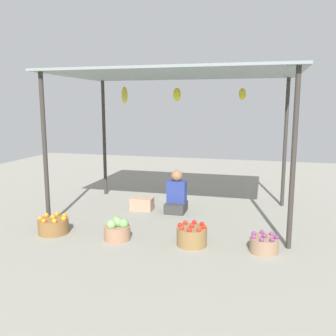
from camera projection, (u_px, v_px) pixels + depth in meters
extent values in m
plane|color=gray|center=(176.00, 215.00, 6.64)|extent=(14.00, 14.00, 0.00)
cylinder|color=#38332D|center=(45.00, 151.00, 5.84)|extent=(0.07, 0.07, 2.46)
cylinder|color=#38332D|center=(293.00, 160.00, 4.89)|extent=(0.07, 0.07, 2.46)
cylinder|color=#38332D|center=(104.00, 139.00, 7.97)|extent=(0.07, 0.07, 2.46)
cylinder|color=#38332D|center=(285.00, 143.00, 7.03)|extent=(0.07, 0.07, 2.46)
cube|color=gray|center=(176.00, 74.00, 6.22)|extent=(4.05, 2.54, 0.04)
ellipsoid|color=yellow|center=(125.00, 95.00, 6.96)|extent=(0.12, 0.12, 0.31)
ellipsoid|color=yellow|center=(177.00, 94.00, 6.53)|extent=(0.14, 0.14, 0.23)
ellipsoid|color=yellow|center=(242.00, 94.00, 6.32)|extent=(0.12, 0.12, 0.20)
cube|color=#373738|center=(176.00, 207.00, 6.79)|extent=(0.36, 0.44, 0.18)
cube|color=navy|center=(177.00, 191.00, 6.79)|extent=(0.34, 0.22, 0.40)
sphere|color=#966946|center=(177.00, 176.00, 6.74)|extent=(0.21, 0.21, 0.21)
cylinder|color=brown|center=(53.00, 226.00, 5.68)|extent=(0.46, 0.46, 0.23)
sphere|color=orange|center=(53.00, 217.00, 5.65)|extent=(0.08, 0.08, 0.08)
sphere|color=orange|center=(64.00, 219.00, 5.61)|extent=(0.08, 0.08, 0.08)
sphere|color=orange|center=(65.00, 215.00, 5.76)|extent=(0.08, 0.08, 0.08)
sphere|color=orange|center=(57.00, 214.00, 5.83)|extent=(0.08, 0.08, 0.08)
sphere|color=orange|center=(46.00, 215.00, 5.77)|extent=(0.08, 0.08, 0.08)
sphere|color=orange|center=(40.00, 218.00, 5.62)|extent=(0.08, 0.08, 0.08)
sphere|color=orange|center=(44.00, 221.00, 5.49)|extent=(0.08, 0.08, 0.08)
sphere|color=orange|center=(54.00, 221.00, 5.49)|extent=(0.08, 0.08, 0.08)
cylinder|color=#A27759|center=(117.00, 233.00, 5.41)|extent=(0.39, 0.39, 0.21)
sphere|color=#7DB163|center=(117.00, 222.00, 5.38)|extent=(0.15, 0.15, 0.15)
sphere|color=#71A95C|center=(124.00, 223.00, 5.36)|extent=(0.15, 0.15, 0.15)
sphere|color=#79A460|center=(116.00, 221.00, 5.48)|extent=(0.15, 0.15, 0.15)
sphere|color=#7DA264|center=(111.00, 224.00, 5.31)|extent=(0.15, 0.15, 0.15)
cylinder|color=olive|center=(192.00, 236.00, 5.20)|extent=(0.43, 0.43, 0.26)
sphere|color=red|center=(192.00, 226.00, 5.17)|extent=(0.07, 0.07, 0.07)
sphere|color=red|center=(204.00, 227.00, 5.13)|extent=(0.07, 0.07, 0.07)
sphere|color=red|center=(202.00, 224.00, 5.26)|extent=(0.07, 0.07, 0.07)
sphere|color=red|center=(194.00, 222.00, 5.33)|extent=(0.07, 0.07, 0.07)
sphere|color=red|center=(185.00, 223.00, 5.32)|extent=(0.07, 0.07, 0.07)
sphere|color=red|center=(180.00, 225.00, 5.21)|extent=(0.07, 0.07, 0.07)
sphere|color=red|center=(182.00, 228.00, 5.08)|extent=(0.07, 0.07, 0.07)
sphere|color=red|center=(189.00, 230.00, 5.01)|extent=(0.07, 0.07, 0.07)
sphere|color=red|center=(199.00, 230.00, 5.02)|extent=(0.07, 0.07, 0.07)
cylinder|color=#98765A|center=(264.00, 245.00, 4.96)|extent=(0.39, 0.39, 0.20)
sphere|color=#7F3978|center=(264.00, 236.00, 4.94)|extent=(0.06, 0.06, 0.06)
sphere|color=#772F78|center=(276.00, 237.00, 4.90)|extent=(0.06, 0.06, 0.06)
sphere|color=#804073|center=(272.00, 234.00, 5.03)|extent=(0.06, 0.06, 0.06)
sphere|color=#87346B|center=(262.00, 232.00, 5.09)|extent=(0.06, 0.06, 0.06)
sphere|color=#7C386A|center=(254.00, 234.00, 5.04)|extent=(0.06, 0.06, 0.06)
sphere|color=#883B79|center=(254.00, 237.00, 4.91)|extent=(0.06, 0.06, 0.06)
sphere|color=#783673|center=(262.00, 240.00, 4.80)|extent=(0.06, 0.06, 0.06)
sphere|color=#7E306F|center=(272.00, 240.00, 4.80)|extent=(0.06, 0.06, 0.06)
cube|color=tan|center=(142.00, 204.00, 6.92)|extent=(0.41, 0.25, 0.23)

